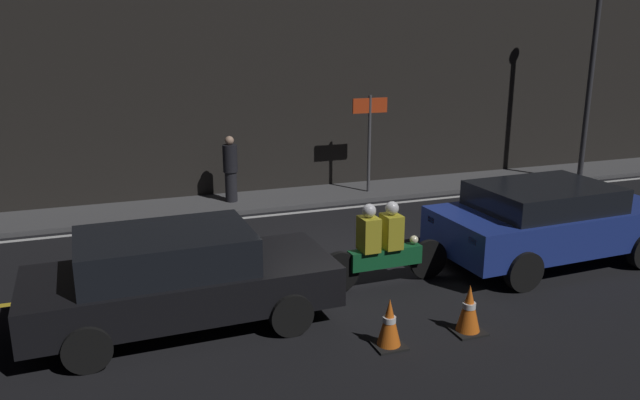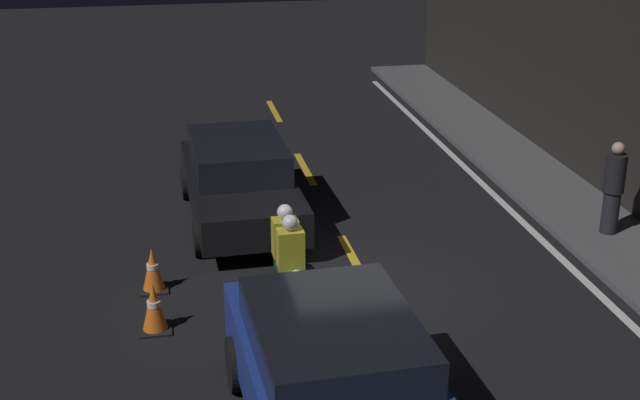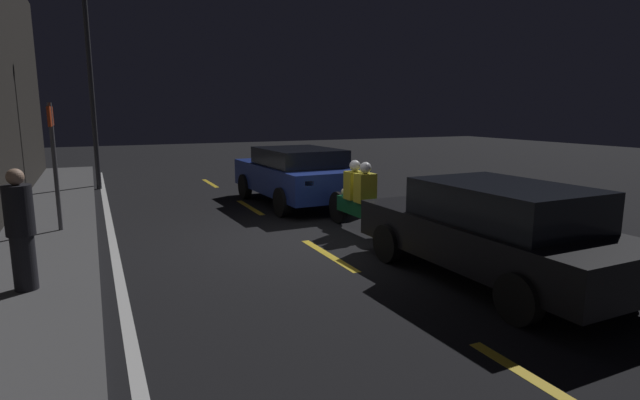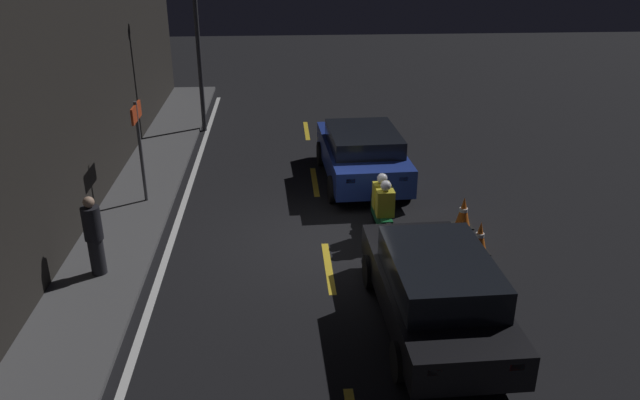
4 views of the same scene
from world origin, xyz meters
The scene contains 15 objects.
ground_plane centered at (0.00, 0.00, 0.00)m, with size 56.00×56.00×0.00m, color black.
raised_curb centered at (0.00, 4.30, 0.05)m, with size 28.00×1.66×0.11m.
lane_dash_b centered at (-5.50, 0.00, 0.00)m, with size 2.00×0.14×0.01m.
lane_dash_c centered at (-1.00, 0.00, 0.00)m, with size 2.00×0.14×0.01m.
lane_dash_d centered at (3.50, 0.00, 0.00)m, with size 2.00×0.14×0.01m.
lane_dash_e centered at (8.00, 0.00, 0.00)m, with size 2.00×0.14×0.01m.
lane_solid_kerb centered at (0.00, 3.22, 0.00)m, with size 25.20×0.14×0.01m.
van_black centered at (-3.06, -1.56, 0.74)m, with size 4.25×1.94×1.39m.
sedan_blue centered at (3.45, -1.21, 0.78)m, with size 4.26×2.14×1.43m.
motorcycle centered at (0.20, -1.23, 0.66)m, with size 2.29×0.38×1.41m.
traffic_cone_near centered at (-0.56, -3.10, 0.33)m, with size 0.41×0.41×0.67m.
traffic_cone_mid centered at (0.64, -3.10, 0.34)m, with size 0.43×0.43×0.70m.
pedestrian centered at (-1.09, 4.33, 0.89)m, with size 0.34×0.34×1.56m.
shop_sign centered at (2.33, 4.09, 1.79)m, with size 0.90×0.08×2.40m.
street_lamp centered at (8.23, 3.32, 3.24)m, with size 0.28×0.28×5.76m.
Camera 3 is at (-8.19, 3.44, 2.37)m, focal length 28.00 mm.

